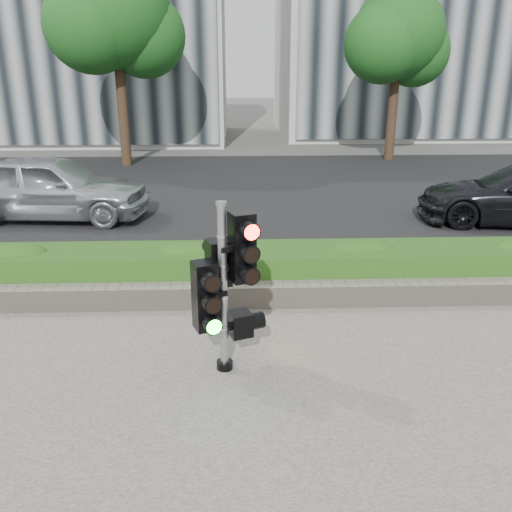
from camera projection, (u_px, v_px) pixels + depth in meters
ground at (281, 373)px, 6.44m from camera, size 120.00×120.00×0.00m
road at (253, 191)px, 15.86m from camera, size 60.00×13.00×0.02m
curb at (266, 273)px, 9.39m from camera, size 60.00×0.25×0.12m
stone_wall at (271, 294)px, 8.16m from camera, size 12.00×0.32×0.34m
hedge at (268, 269)px, 8.72m from camera, size 12.00×1.00×0.68m
building_right at (453, 15)px, 28.42m from camera, size 18.00×10.00×12.00m
tree_left at (115, 17)px, 18.34m from camera, size 4.61×4.03×7.34m
tree_right at (397, 37)px, 19.82m from camera, size 4.10×3.58×6.53m
traffic_signal at (224, 279)px, 6.15m from camera, size 0.75×0.65×2.05m
car_silver at (52, 187)px, 12.67m from camera, size 4.62×2.18×1.53m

